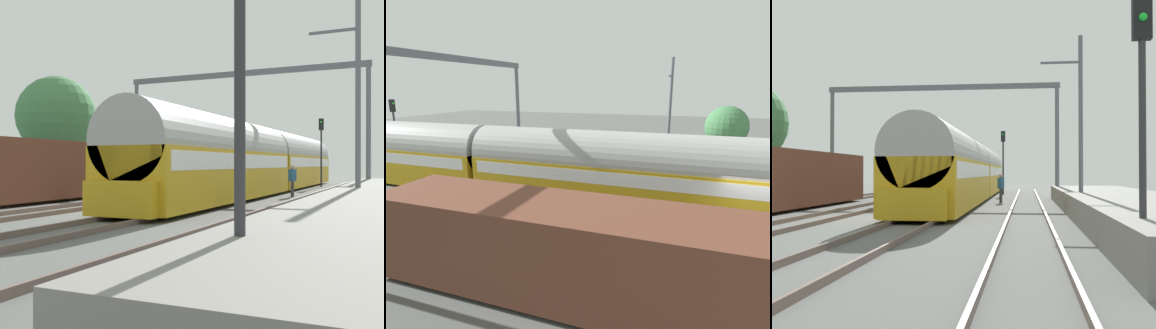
% 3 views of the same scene
% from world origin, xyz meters
% --- Properties ---
extents(ground, '(120.00, 120.00, 0.00)m').
position_xyz_m(ground, '(0.00, 0.00, 0.00)').
color(ground, '#5A5C5A').
extents(track_west, '(1.51, 60.00, 0.16)m').
position_xyz_m(track_west, '(-1.96, 0.00, 0.08)').
color(track_west, '#6E5952').
rests_on(track_west, ground).
extents(track_east, '(1.51, 60.00, 0.16)m').
position_xyz_m(track_east, '(1.96, 0.00, 0.08)').
color(track_east, '#6E5952').
rests_on(track_east, ground).
extents(track_far_east, '(1.52, 60.00, 0.16)m').
position_xyz_m(track_far_east, '(5.87, 0.00, 0.08)').
color(track_far_east, '#6E5952').
rests_on(track_far_east, ground).
extents(platform, '(4.40, 28.00, 0.90)m').
position_xyz_m(platform, '(9.68, 2.00, 0.45)').
color(platform, gray).
rests_on(platform, ground).
extents(passenger_train, '(2.93, 32.85, 3.82)m').
position_xyz_m(passenger_train, '(1.96, 14.12, 1.97)').
color(passenger_train, gold).
rests_on(passenger_train, ground).
extents(freight_car, '(2.80, 13.00, 2.70)m').
position_xyz_m(freight_car, '(-5.87, 5.39, 1.47)').
color(freight_car, brown).
rests_on(freight_car, ground).
extents(person_crossing, '(0.40, 0.47, 1.73)m').
position_xyz_m(person_crossing, '(4.30, 11.05, 1.03)').
color(person_crossing, '#3B3B3B').
rests_on(person_crossing, ground).
extents(railway_signal_far, '(0.36, 0.30, 5.29)m').
position_xyz_m(railway_signal_far, '(3.87, 23.28, 3.37)').
color(railway_signal_far, '#2D2D33').
rests_on(railway_signal_far, ground).
extents(catenary_gantry, '(16.13, 0.28, 7.86)m').
position_xyz_m(catenary_gantry, '(0.00, 15.23, 5.88)').
color(catenary_gantry, slate).
rests_on(catenary_gantry, ground).
extents(catenary_pole_east_mid, '(1.90, 0.20, 8.00)m').
position_xyz_m(catenary_pole_east_mid, '(8.22, 4.09, 4.15)').
color(catenary_pole_east_mid, slate).
rests_on(catenary_pole_east_mid, ground).
extents(tree_east_background, '(3.33, 3.33, 4.73)m').
position_xyz_m(tree_east_background, '(14.28, 0.05, 3.05)').
color(tree_east_background, '#4C3826').
rests_on(tree_east_background, ground).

